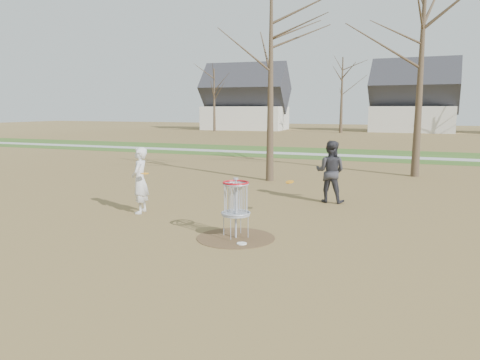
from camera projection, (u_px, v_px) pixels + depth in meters
name	position (u px, v px, depth m)	size (l,w,h in m)	color
ground	(236.00, 238.00, 10.69)	(160.00, 160.00, 0.00)	brown
green_band	(361.00, 155.00, 29.94)	(160.00, 8.00, 0.01)	#2D5119
footpath	(359.00, 156.00, 29.02)	(160.00, 1.50, 0.01)	#9E9E99
dirt_circle	(236.00, 238.00, 10.69)	(1.80, 1.80, 0.01)	#47331E
player_standing	(140.00, 180.00, 13.12)	(0.68, 0.45, 1.87)	silver
player_throwing	(330.00, 172.00, 14.64)	(0.95, 0.74, 1.95)	#2F2E33
disc_grounded	(242.00, 243.00, 10.18)	(0.22, 0.22, 0.02)	white
discs_in_play	(220.00, 178.00, 12.70)	(3.92, 1.63, 0.28)	orange
disc_golf_basket	(236.00, 199.00, 10.55)	(0.64, 0.64, 1.35)	#9EA3AD
bare_trees	(406.00, 81.00, 42.04)	(52.62, 44.98, 9.00)	#382B1E
houses_row	(434.00, 104.00, 56.76)	(56.51, 10.01, 7.26)	silver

